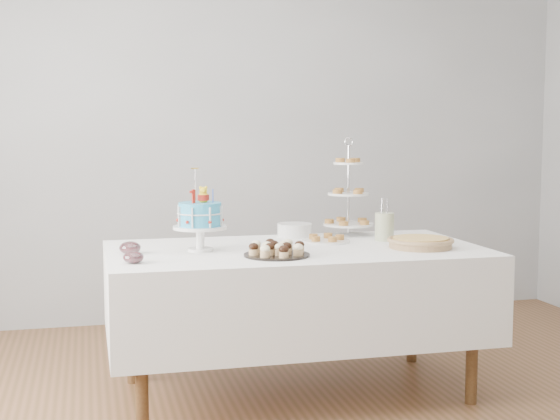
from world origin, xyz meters
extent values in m
plane|color=brown|center=(0.00, 0.00, 0.00)|extent=(5.00, 5.00, 0.00)
cube|color=gray|center=(0.00, 2.00, 1.35)|extent=(5.00, 0.04, 2.70)
cube|color=white|center=(0.00, 0.30, 0.55)|extent=(1.92, 1.02, 0.45)
cylinder|color=brown|center=(-0.82, -0.07, 0.34)|extent=(0.06, 0.06, 0.67)
cylinder|color=brown|center=(0.82, -0.07, 0.34)|extent=(0.06, 0.06, 0.67)
cylinder|color=brown|center=(-0.82, 0.67, 0.34)|extent=(0.06, 0.06, 0.67)
cylinder|color=brown|center=(0.82, 0.67, 0.34)|extent=(0.06, 0.06, 0.67)
cylinder|color=#31A5D7|center=(-0.49, 0.31, 0.96)|extent=(0.21, 0.21, 0.12)
torus|color=silver|center=(-0.49, 0.31, 0.96)|extent=(0.23, 0.23, 0.01)
cube|color=red|center=(-0.53, 0.29, 1.05)|extent=(0.02, 0.02, 0.07)
cylinder|color=blue|center=(-0.43, 0.30, 1.05)|extent=(0.01, 0.01, 0.07)
cylinder|color=silver|center=(-0.51, 0.34, 1.10)|extent=(0.00, 0.00, 0.17)
cylinder|color=gold|center=(-0.51, 0.34, 1.19)|extent=(0.04, 0.04, 0.01)
cylinder|color=black|center=(-0.16, 0.07, 0.78)|extent=(0.32, 0.32, 0.01)
ellipsoid|color=black|center=(-0.22, 0.07, 0.82)|extent=(0.05, 0.05, 0.04)
ellipsoid|color=#F7E6BF|center=(-0.09, 0.07, 0.82)|extent=(0.05, 0.05, 0.04)
cylinder|color=tan|center=(0.63, 0.15, 0.79)|extent=(0.32, 0.32, 0.04)
cylinder|color=tan|center=(0.63, 0.15, 0.81)|extent=(0.28, 0.28, 0.02)
torus|color=tan|center=(0.63, 0.15, 0.81)|extent=(0.34, 0.34, 0.02)
cylinder|color=silver|center=(0.42, 0.70, 1.03)|extent=(0.01, 0.01, 0.52)
cylinder|color=white|center=(0.42, 0.70, 0.83)|extent=(0.29, 0.29, 0.01)
cylinder|color=white|center=(0.42, 0.70, 1.01)|extent=(0.24, 0.24, 0.01)
cylinder|color=white|center=(0.42, 0.70, 1.18)|extent=(0.18, 0.18, 0.01)
torus|color=silver|center=(0.42, 0.70, 1.31)|extent=(0.05, 0.01, 0.05)
cylinder|color=white|center=(0.10, 0.70, 0.81)|extent=(0.20, 0.20, 0.08)
cylinder|color=white|center=(0.21, 0.45, 0.78)|extent=(0.26, 0.26, 0.01)
ellipsoid|color=silver|center=(-0.84, 0.03, 0.80)|extent=(0.09, 0.09, 0.06)
cylinder|color=#5B0710|center=(-0.84, 0.03, 0.79)|extent=(0.07, 0.07, 0.03)
ellipsoid|color=silver|center=(-0.84, 0.31, 0.80)|extent=(0.11, 0.11, 0.06)
cylinder|color=#5B0710|center=(-0.84, 0.31, 0.80)|extent=(0.07, 0.07, 0.03)
cylinder|color=beige|center=(0.54, 0.44, 0.85)|extent=(0.10, 0.10, 0.15)
cylinder|color=beige|center=(0.60, 0.44, 0.86)|extent=(0.01, 0.01, 0.08)
camera|label=1|loc=(-1.04, -3.54, 1.38)|focal=50.00mm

